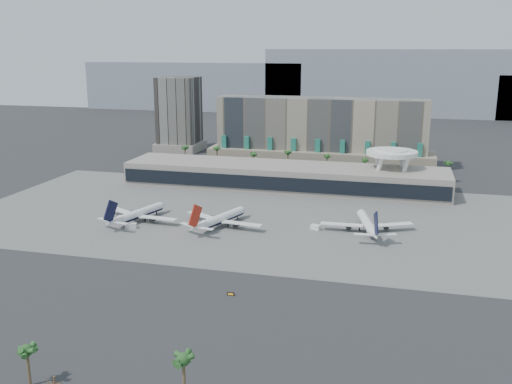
% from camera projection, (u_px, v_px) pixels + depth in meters
% --- Properties ---
extents(ground, '(900.00, 900.00, 0.00)m').
position_uv_depth(ground, '(220.00, 259.00, 200.89)').
color(ground, '#232326').
rests_on(ground, ground).
extents(apron_pad, '(260.00, 130.00, 0.06)m').
position_uv_depth(apron_pad, '(259.00, 216.00, 252.48)').
color(apron_pad, '#5B5B59').
rests_on(apron_pad, ground).
extents(mountain_ridge, '(680.00, 60.00, 70.00)m').
position_uv_depth(mountain_ridge, '(375.00, 87.00, 627.64)').
color(mountain_ridge, gray).
rests_on(mountain_ridge, ground).
extents(hotel, '(140.00, 30.00, 42.00)m').
position_uv_depth(hotel, '(321.00, 138.00, 357.92)').
color(hotel, gray).
rests_on(hotel, ground).
extents(office_tower, '(30.00, 30.00, 52.00)m').
position_uv_depth(office_tower, '(179.00, 119.00, 405.78)').
color(office_tower, black).
rests_on(office_tower, ground).
extents(terminal, '(170.00, 32.50, 14.50)m').
position_uv_depth(terminal, '(284.00, 175.00, 302.32)').
color(terminal, '#9B9488').
rests_on(terminal, ground).
extents(saucer_structure, '(26.00, 26.00, 21.89)m').
position_uv_depth(saucer_structure, '(392.00, 156.00, 291.84)').
color(saucer_structure, white).
rests_on(saucer_structure, ground).
extents(palm_row, '(157.80, 2.80, 13.10)m').
position_uv_depth(palm_row, '(308.00, 156.00, 332.62)').
color(palm_row, brown).
rests_on(palm_row, ground).
extents(airliner_left, '(36.05, 37.34, 13.25)m').
position_uv_depth(airliner_left, '(139.00, 214.00, 244.14)').
color(airliner_left, white).
rests_on(airliner_left, ground).
extents(airliner_centre, '(36.20, 37.41, 13.46)m').
position_uv_depth(airliner_centre, '(221.00, 219.00, 236.98)').
color(airliner_centre, white).
rests_on(airliner_centre, ground).
extents(airliner_right, '(37.08, 38.49, 13.53)m').
position_uv_depth(airliner_right, '(367.00, 224.00, 230.10)').
color(airliner_right, white).
rests_on(airliner_right, ground).
extents(service_vehicle_a, '(4.94, 3.41, 2.20)m').
position_uv_depth(service_vehicle_a, '(131.00, 226.00, 234.80)').
color(service_vehicle_a, silver).
rests_on(service_vehicle_a, ground).
extents(service_vehicle_b, '(4.44, 3.52, 2.00)m').
position_uv_depth(service_vehicle_b, '(316.00, 227.00, 233.36)').
color(service_vehicle_b, white).
rests_on(service_vehicle_b, ground).
extents(taxiway_sign, '(2.27, 0.38, 1.03)m').
position_uv_depth(taxiway_sign, '(231.00, 294.00, 171.68)').
color(taxiway_sign, black).
rests_on(taxiway_sign, ground).
extents(near_palm_a, '(6.00, 6.00, 10.01)m').
position_uv_depth(near_palm_a, '(27.00, 356.00, 124.47)').
color(near_palm_a, brown).
rests_on(near_palm_a, ground).
extents(near_palm_b, '(6.00, 6.00, 13.49)m').
position_uv_depth(near_palm_b, '(184.00, 366.00, 114.35)').
color(near_palm_b, brown).
rests_on(near_palm_b, ground).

